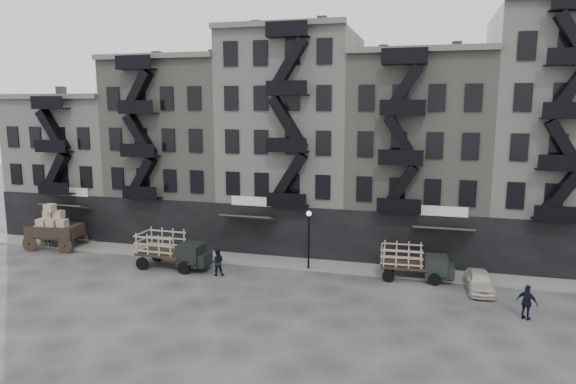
% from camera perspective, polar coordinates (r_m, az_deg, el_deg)
% --- Properties ---
extents(ground, '(140.00, 140.00, 0.00)m').
position_cam_1_polar(ground, '(35.03, -3.54, -9.57)').
color(ground, '#38383A').
rests_on(ground, ground).
extents(sidewalk, '(55.00, 2.50, 0.15)m').
position_cam_1_polar(sidewalk, '(38.39, -1.73, -7.69)').
color(sidewalk, slate).
rests_on(sidewalk, ground).
extents(building_west, '(10.00, 11.35, 13.20)m').
position_cam_1_polar(building_west, '(51.61, -21.44, 2.89)').
color(building_west, '#AEA9A0').
rests_on(building_west, ground).
extents(building_midwest, '(10.00, 11.35, 16.20)m').
position_cam_1_polar(building_midwest, '(46.20, -11.52, 4.51)').
color(building_midwest, slate).
rests_on(building_midwest, ground).
extents(building_center, '(10.00, 11.35, 18.20)m').
position_cam_1_polar(building_center, '(42.57, 0.61, 5.62)').
color(building_center, '#AEA9A0').
rests_on(building_center, ground).
extents(building_mideast, '(10.00, 11.35, 16.20)m').
position_cam_1_polar(building_mideast, '(41.30, 14.19, 3.80)').
color(building_mideast, slate).
rests_on(building_mideast, ground).
extents(building_east, '(10.00, 11.35, 19.20)m').
position_cam_1_polar(building_east, '(42.20, 28.02, 5.12)').
color(building_east, '#AEA9A0').
rests_on(building_east, ground).
extents(lamp_post, '(0.36, 0.36, 4.28)m').
position_cam_1_polar(lamp_post, '(35.83, 2.32, -4.46)').
color(lamp_post, black).
rests_on(lamp_post, ground).
extents(horse, '(2.24, 1.50, 1.73)m').
position_cam_1_polar(horse, '(46.39, -25.46, -4.56)').
color(horse, beige).
rests_on(horse, ground).
extents(wagon, '(4.55, 2.75, 3.68)m').
position_cam_1_polar(wagon, '(45.50, -24.63, -3.17)').
color(wagon, black).
rests_on(wagon, ground).
extents(stake_truck_west, '(5.32, 2.34, 2.63)m').
position_cam_1_polar(stake_truck_west, '(37.61, -12.79, -6.04)').
color(stake_truck_west, black).
rests_on(stake_truck_west, ground).
extents(stake_truck_east, '(4.78, 2.13, 2.36)m').
position_cam_1_polar(stake_truck_east, '(35.39, 13.88, -7.35)').
color(stake_truck_east, black).
rests_on(stake_truck_east, ground).
extents(car_east, '(1.72, 3.89, 1.30)m').
position_cam_1_polar(car_east, '(34.65, 20.51, -9.28)').
color(car_east, beige).
rests_on(car_east, ground).
extents(pedestrian_mid, '(1.10, 0.98, 1.89)m').
position_cam_1_polar(pedestrian_mid, '(35.60, -7.85, -7.72)').
color(pedestrian_mid, black).
rests_on(pedestrian_mid, ground).
extents(policeman, '(1.22, 1.03, 1.95)m').
position_cam_1_polar(policeman, '(31.24, 25.03, -11.06)').
color(policeman, black).
rests_on(policeman, ground).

